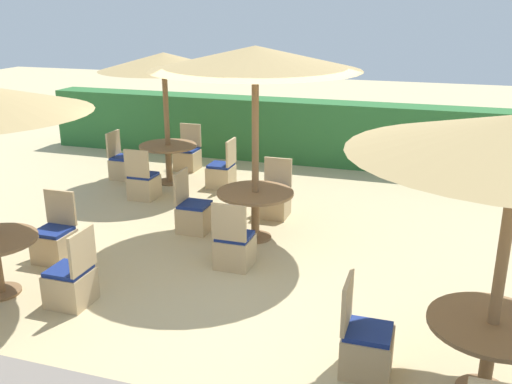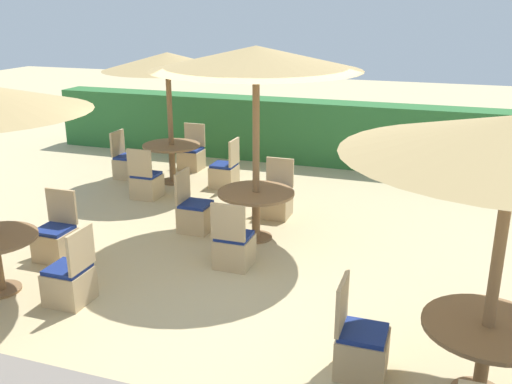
% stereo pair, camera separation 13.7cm
% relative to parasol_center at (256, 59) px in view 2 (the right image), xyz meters
% --- Properties ---
extents(ground_plane, '(40.00, 40.00, 0.00)m').
position_rel_parasol_center_xyz_m(ground_plane, '(0.18, -1.12, -2.60)').
color(ground_plane, '#C6B284').
extents(hedge_row, '(13.00, 0.70, 1.34)m').
position_rel_parasol_center_xyz_m(hedge_row, '(0.18, 4.40, -1.93)').
color(hedge_row, '#2D6B33').
rests_on(hedge_row, ground_plane).
extents(parasol_center, '(2.90, 2.90, 2.78)m').
position_rel_parasol_center_xyz_m(parasol_center, '(0.00, 0.00, 0.00)').
color(parasol_center, olive).
rests_on(parasol_center, ground_plane).
extents(round_table_center, '(1.12, 1.12, 0.72)m').
position_rel_parasol_center_xyz_m(round_table_center, '(-0.00, 0.00, -2.02)').
color(round_table_center, olive).
rests_on(round_table_center, ground_plane).
extents(patio_chair_center_south, '(0.46, 0.46, 0.93)m').
position_rel_parasol_center_xyz_m(patio_chair_center_south, '(0.03, -1.00, -2.34)').
color(patio_chair_center_south, tan).
rests_on(patio_chair_center_south, ground_plane).
extents(patio_chair_center_north, '(0.46, 0.46, 0.93)m').
position_rel_parasol_center_xyz_m(patio_chair_center_north, '(0.01, 0.98, -2.34)').
color(patio_chair_center_north, tan).
rests_on(patio_chair_center_north, ground_plane).
extents(patio_chair_center_west, '(0.46, 0.46, 0.93)m').
position_rel_parasol_center_xyz_m(patio_chair_center_west, '(-0.98, -0.02, -2.34)').
color(patio_chair_center_west, tan).
rests_on(patio_chair_center_west, ground_plane).
extents(parasol_back_left, '(2.39, 2.39, 2.47)m').
position_rel_parasol_center_xyz_m(parasol_back_left, '(-2.44, 2.11, -0.31)').
color(parasol_back_left, olive).
rests_on(parasol_back_left, ground_plane).
extents(round_table_back_left, '(1.10, 1.10, 0.75)m').
position_rel_parasol_center_xyz_m(round_table_back_left, '(-2.44, 2.11, -2.01)').
color(round_table_back_left, olive).
rests_on(round_table_back_left, ground_plane).
extents(patio_chair_back_left_south, '(0.46, 0.46, 0.93)m').
position_rel_parasol_center_xyz_m(patio_chair_back_left_south, '(-2.45, 1.11, -2.34)').
color(patio_chair_back_left_south, tan).
rests_on(patio_chair_back_left_south, ground_plane).
extents(patio_chair_back_left_west, '(0.46, 0.46, 0.93)m').
position_rel_parasol_center_xyz_m(patio_chair_back_left_west, '(-3.42, 2.09, -2.34)').
color(patio_chair_back_left_west, tan).
rests_on(patio_chair_back_left_west, ground_plane).
extents(patio_chair_back_left_east, '(0.46, 0.46, 0.93)m').
position_rel_parasol_center_xyz_m(patio_chair_back_left_east, '(-1.36, 2.16, -2.34)').
color(patio_chair_back_left_east, tan).
rests_on(patio_chair_back_left_east, ground_plane).
extents(patio_chair_back_left_north, '(0.46, 0.46, 0.93)m').
position_rel_parasol_center_xyz_m(patio_chair_back_left_north, '(-2.48, 3.07, -2.34)').
color(patio_chair_back_left_north, tan).
rests_on(patio_chair_back_left_north, ground_plane).
extents(round_table_front_right, '(1.10, 1.10, 0.72)m').
position_rel_parasol_center_xyz_m(round_table_front_right, '(3.03, -2.75, -2.03)').
color(round_table_front_right, olive).
rests_on(round_table_front_right, ground_plane).
extents(patio_chair_front_right_west, '(0.46, 0.46, 0.93)m').
position_rel_parasol_center_xyz_m(patio_chair_front_right_west, '(1.97, -2.75, -2.34)').
color(patio_chair_front_right_west, tan).
rests_on(patio_chair_front_right_west, ground_plane).
extents(patio_chair_front_left_north, '(0.46, 0.46, 0.93)m').
position_rel_parasol_center_xyz_m(patio_chair_front_left_north, '(-2.33, -1.55, -2.34)').
color(patio_chair_front_left_north, tan).
rests_on(patio_chair_front_left_north, ground_plane).
extents(patio_chair_front_left_east, '(0.46, 0.46, 0.93)m').
position_rel_parasol_center_xyz_m(patio_chair_front_left_east, '(-1.41, -2.50, -2.34)').
color(patio_chair_front_left_east, tan).
rests_on(patio_chair_front_left_east, ground_plane).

